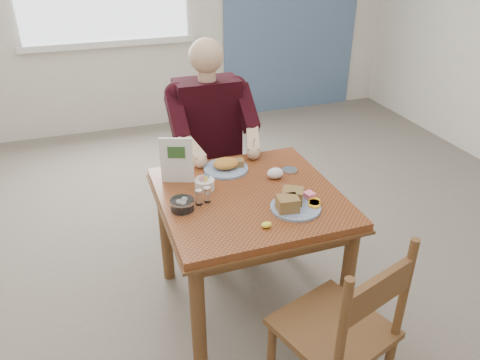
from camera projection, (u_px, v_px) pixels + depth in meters
name	position (u px, v px, depth m)	size (l,w,h in m)	color
floor	(248.00, 303.00, 2.76)	(6.00, 6.00, 0.00)	#665C53
lemon_wedge	(267.00, 225.00, 2.13)	(0.05, 0.04, 0.03)	yellow
napkin	(275.00, 173.00, 2.54)	(0.09, 0.07, 0.06)	white
metal_dish	(290.00, 170.00, 2.62)	(0.09, 0.09, 0.01)	silver
table	(249.00, 212.00, 2.46)	(0.92, 0.92, 0.75)	brown
chair_far	(209.00, 172.00, 3.20)	(0.42, 0.42, 0.95)	brown
chair_near	(342.00, 333.00, 1.94)	(0.53, 0.53, 0.95)	brown
diner	(211.00, 132.00, 2.96)	(0.53, 0.56, 1.39)	gray
near_plate	(294.00, 203.00, 2.27)	(0.30, 0.30, 0.08)	white
far_plate	(227.00, 166.00, 2.63)	(0.30, 0.30, 0.07)	white
caddy	(205.00, 184.00, 2.43)	(0.13, 0.13, 0.08)	white
shakers	(203.00, 196.00, 2.30)	(0.09, 0.05, 0.08)	white
creamer	(182.00, 205.00, 2.26)	(0.13, 0.13, 0.05)	white
menu	(177.00, 160.00, 2.45)	(0.17, 0.07, 0.26)	white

